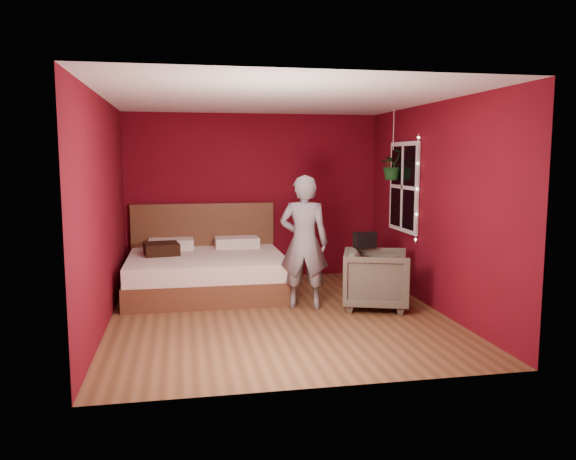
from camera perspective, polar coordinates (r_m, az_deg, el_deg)
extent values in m
plane|color=brown|center=(6.97, -1.04, -8.57)|extent=(4.50, 4.50, 0.00)
cube|color=maroon|center=(8.96, -3.51, 3.42)|extent=(4.00, 0.02, 2.60)
cube|color=maroon|center=(4.53, 3.76, -0.43)|extent=(4.00, 0.02, 2.60)
cube|color=maroon|center=(6.69, -18.29, 1.73)|extent=(0.02, 4.50, 2.60)
cube|color=maroon|center=(7.34, 14.61, 2.33)|extent=(0.02, 4.50, 2.60)
cube|color=white|center=(6.74, -1.09, 13.29)|extent=(4.00, 4.50, 0.02)
cube|color=white|center=(8.13, 11.68, 4.30)|extent=(0.04, 0.97, 1.27)
cube|color=black|center=(8.13, 11.59, 4.30)|extent=(0.02, 0.85, 1.15)
cube|color=white|center=(8.12, 11.55, 4.30)|extent=(0.03, 0.05, 1.15)
cube|color=white|center=(8.12, 11.55, 4.30)|extent=(0.03, 0.85, 0.05)
cylinder|color=silver|center=(7.64, 12.98, 4.07)|extent=(0.01, 0.01, 1.45)
sphere|color=#FFF2CC|center=(7.70, 12.83, -0.94)|extent=(0.04, 0.04, 0.04)
sphere|color=#FFF2CC|center=(7.66, 12.90, 1.55)|extent=(0.04, 0.04, 0.04)
sphere|color=#FFF2CC|center=(7.64, 12.98, 4.07)|extent=(0.04, 0.04, 0.04)
sphere|color=#FFF2CC|center=(7.63, 13.05, 6.60)|extent=(0.04, 0.04, 0.04)
sphere|color=#FFF2CC|center=(7.63, 13.13, 9.14)|extent=(0.04, 0.04, 0.04)
cube|color=brown|center=(8.08, -8.25, -5.30)|extent=(2.20, 1.87, 0.31)
cube|color=white|center=(8.02, -8.29, -3.39)|extent=(2.15, 1.83, 0.24)
cube|color=brown|center=(8.87, -8.56, -1.21)|extent=(2.20, 0.09, 1.21)
cube|color=white|center=(8.60, -11.79, -1.41)|extent=(0.66, 0.42, 0.15)
cube|color=white|center=(8.64, -5.22, -1.24)|extent=(0.66, 0.42, 0.15)
imported|color=gray|center=(7.10, 1.64, -1.25)|extent=(0.71, 0.57, 1.70)
imported|color=#63644E|center=(7.28, 8.94, -4.94)|extent=(1.03, 1.02, 0.75)
cube|color=black|center=(7.39, 7.81, -0.99)|extent=(0.30, 0.17, 0.20)
cube|color=black|center=(8.14, -12.73, -1.87)|extent=(0.53, 0.53, 0.17)
cylinder|color=silver|center=(8.28, 10.68, 9.99)|extent=(0.01, 0.01, 0.58)
imported|color=#184F16|center=(8.27, 10.59, 6.51)|extent=(0.42, 0.37, 0.43)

